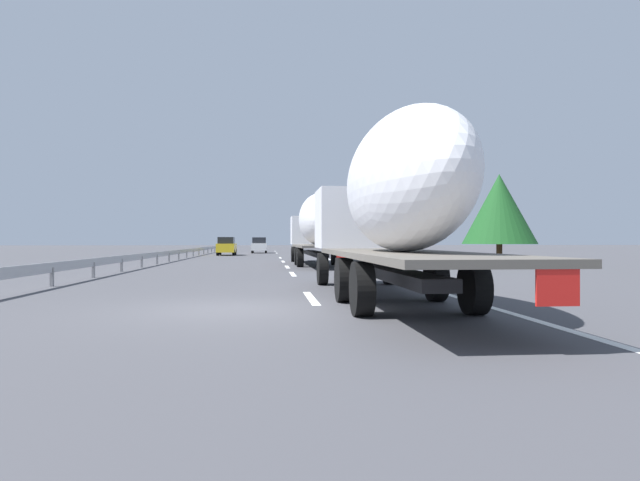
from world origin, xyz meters
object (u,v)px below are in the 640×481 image
object	(u,v)px
car_white_van	(259,245)
car_yellow_coupe	(227,246)
truck_trailing	(390,201)
truck_lead	(316,225)
road_sign	(325,232)

from	to	relation	value
car_white_van	car_yellow_coupe	bearing A→B (deg)	162.50
truck_trailing	car_yellow_coupe	world-z (taller)	truck_trailing
car_white_van	car_yellow_coupe	xyz separation A→B (m)	(-9.75, 3.08, -0.01)
truck_lead	car_yellow_coupe	bearing A→B (deg)	16.91
truck_lead	truck_trailing	bearing A→B (deg)	-180.00
truck_lead	car_yellow_coupe	world-z (taller)	truck_lead
car_yellow_coupe	road_sign	xyz separation A→B (m)	(1.43, -10.00, 1.44)
truck_lead	truck_trailing	world-z (taller)	truck_trailing
car_white_van	road_sign	distance (m)	10.92
truck_trailing	car_white_van	size ratio (longest dim) A/B	3.25
road_sign	car_white_van	bearing A→B (deg)	39.76
truck_lead	car_white_van	size ratio (longest dim) A/B	3.36
truck_trailing	road_sign	world-z (taller)	truck_trailing
truck_trailing	car_yellow_coupe	xyz separation A→B (m)	(41.98, 6.90, -1.45)
truck_lead	road_sign	world-z (taller)	truck_lead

